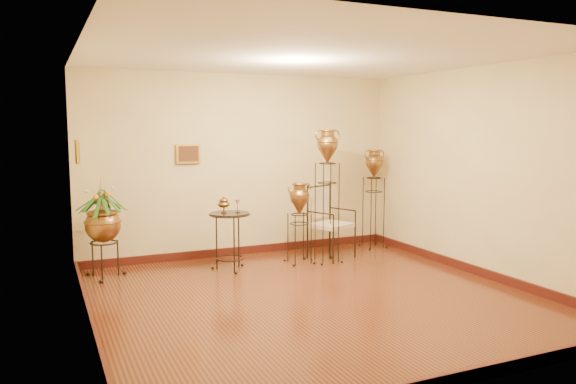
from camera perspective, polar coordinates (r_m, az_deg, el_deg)
name	(u,v)px	position (r m, az deg, el deg)	size (l,w,h in m)	color
ground	(314,297)	(6.73, 2.61, -10.65)	(5.00, 5.00, 0.00)	maroon
room_shell	(314,150)	(6.43, 2.62, 4.26)	(5.02, 5.02, 2.81)	beige
amphora_tall	(327,194)	(8.26, 3.99, -0.22)	(0.50, 0.50, 1.98)	black
amphora_mid	(374,198)	(9.37, 8.69, -0.57)	(0.48, 0.48, 1.65)	black
amphora_short	(299,223)	(8.23, 1.17, -3.12)	(0.43, 0.43, 1.21)	black
planter_urn	(103,220)	(7.79, -18.31, -2.76)	(0.84, 0.84, 1.38)	black
armchair	(332,222)	(8.56, 4.45, -3.06)	(0.80, 0.78, 1.11)	black
side_table	(230,240)	(7.90, -5.94, -4.89)	(0.67, 0.67, 1.02)	black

